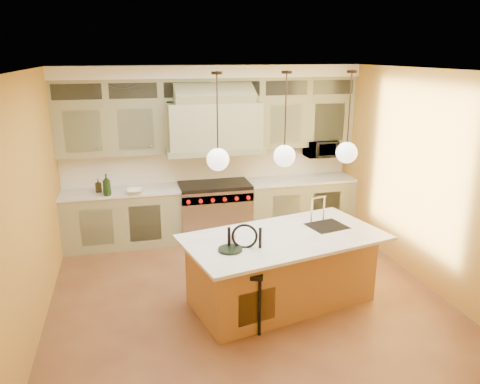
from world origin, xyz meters
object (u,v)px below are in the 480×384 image
object	(u,v)px
counter_stool	(244,271)
microwave	(320,148)
kitchen_island	(282,268)
range	(215,210)

from	to	relation	value
counter_stool	microwave	bearing A→B (deg)	69.44
counter_stool	kitchen_island	bearing A→B (deg)	50.41
counter_stool	range	bearing A→B (deg)	101.84
range	kitchen_island	world-z (taller)	kitchen_island
range	kitchen_island	xyz separation A→B (m)	(0.41, -2.39, -0.01)
range	counter_stool	bearing A→B (deg)	-93.92
range	counter_stool	size ratio (longest dim) A/B	0.99
microwave	kitchen_island	bearing A→B (deg)	-121.69
kitchen_island	counter_stool	size ratio (longest dim) A/B	2.20
kitchen_island	counter_stool	bearing A→B (deg)	-157.93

